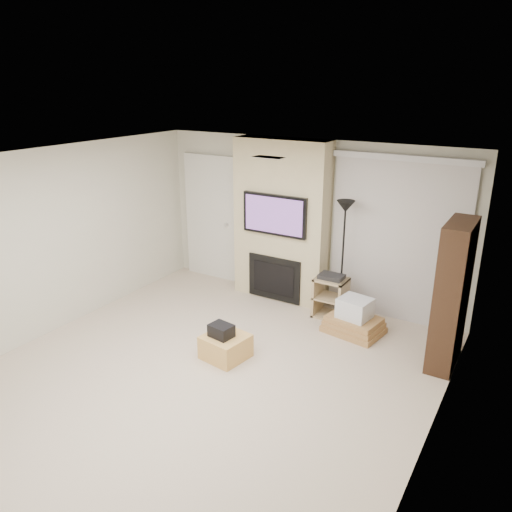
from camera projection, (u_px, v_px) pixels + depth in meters
The scene contains 15 objects.
floor at pixel (204, 377), 5.86m from camera, with size 5.00×5.50×0.00m, color beige.
ceiling at pixel (195, 164), 5.03m from camera, with size 5.00×5.50×0.00m, color white.
wall_back at pixel (308, 221), 7.67m from camera, with size 5.00×2.50×0.00m, color beige.
wall_left at pixel (50, 243), 6.66m from camera, with size 5.50×2.50×0.00m, color beige.
wall_right at pixel (435, 335), 4.23m from camera, with size 5.50×2.50×0.00m, color beige.
hvac_vent at pixel (268, 157), 5.49m from camera, with size 0.35×0.18×0.01m, color silver.
ottoman at pixel (226, 347), 6.24m from camera, with size 0.50×0.50×0.30m, color tan.
black_bag at pixel (221, 331), 6.15m from camera, with size 0.28×0.22×0.16m, color black.
fireplace_wall at pixel (281, 222), 7.68m from camera, with size 1.50×0.47×2.50m.
entry_door at pixel (212, 218), 8.58m from camera, with size 1.02×0.11×2.14m.
vertical_blinds at pixel (397, 234), 6.94m from camera, with size 1.98×0.10×2.37m.
floor_lamp at pixel (344, 226), 6.99m from camera, with size 0.26×0.26×1.73m.
av_stand at pixel (331, 295), 7.27m from camera, with size 0.45×0.38×0.66m.
box_stack at pixel (354, 320), 6.85m from camera, with size 0.83×0.68×0.50m.
bookshelf at pixel (452, 295), 5.89m from camera, with size 0.30×0.80×1.80m.
Camera 1 is at (3.13, -4.02, 3.30)m, focal length 35.00 mm.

